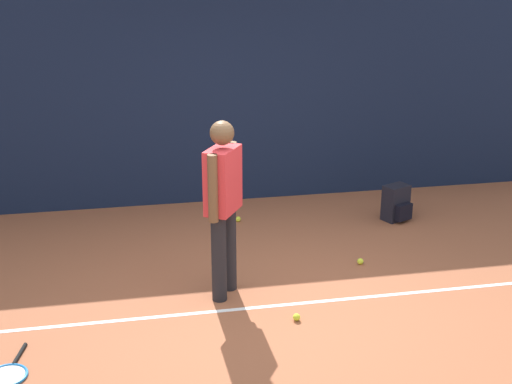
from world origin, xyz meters
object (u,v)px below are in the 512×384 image
object	(u,v)px
tennis_ball_by_fence	(360,261)
tennis_ball_mid_court	(297,317)
tennis_ball_near_player	(238,219)
tennis_racket	(8,374)
backpack	(397,204)
tennis_player	(223,199)

from	to	relation	value
tennis_ball_by_fence	tennis_ball_mid_court	world-z (taller)	same
tennis_ball_near_player	tennis_racket	bearing A→B (deg)	-129.03
backpack	tennis_ball_near_player	xyz separation A→B (m)	(-1.91, 0.30, -0.18)
tennis_player	backpack	distance (m)	2.88
tennis_player	tennis_ball_near_player	size ratio (longest dim) A/B	25.76
tennis_racket	tennis_ball_by_fence	bearing A→B (deg)	123.75
tennis_player	tennis_ball_by_fence	bearing A→B (deg)	-44.10
tennis_ball_near_player	backpack	bearing A→B (deg)	-9.05
tennis_ball_mid_court	tennis_ball_near_player	bearing A→B (deg)	92.89
tennis_player	tennis_ball_mid_court	bearing A→B (deg)	-106.58
tennis_ball_near_player	tennis_ball_by_fence	size ratio (longest dim) A/B	1.00
tennis_ball_by_fence	tennis_ball_mid_court	distance (m)	1.37
tennis_ball_mid_court	tennis_ball_by_fence	bearing A→B (deg)	46.75
tennis_racket	tennis_ball_mid_court	size ratio (longest dim) A/B	9.62
backpack	tennis_ball_mid_court	world-z (taller)	backpack
tennis_player	tennis_racket	size ratio (longest dim) A/B	2.68
tennis_racket	tennis_ball_near_player	bearing A→B (deg)	152.27
tennis_player	tennis_ball_near_player	distance (m)	2.08
tennis_player	tennis_ball_by_fence	xyz separation A→B (m)	(1.49, 0.38, -0.93)
tennis_player	tennis_ball_near_player	xyz separation A→B (m)	(0.43, 1.81, -0.93)
backpack	tennis_ball_near_player	size ratio (longest dim) A/B	6.67
backpack	tennis_ball_near_player	distance (m)	1.94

